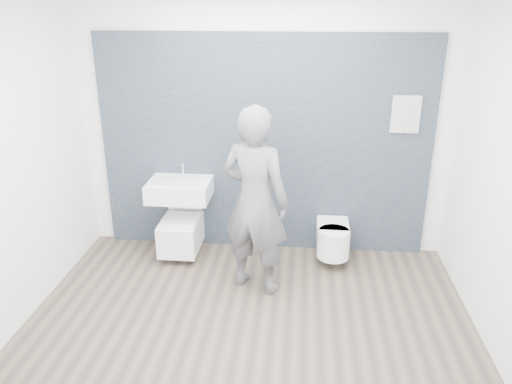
# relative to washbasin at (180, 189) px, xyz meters

# --- Properties ---
(ground) EXTENTS (4.00, 4.00, 0.00)m
(ground) POSITION_rel_washbasin_xyz_m (0.89, -1.19, -0.77)
(ground) COLOR brown
(ground) RESTS_ON ground
(room_shell) EXTENTS (4.00, 4.00, 4.00)m
(room_shell) POSITION_rel_washbasin_xyz_m (0.89, -1.19, 0.97)
(room_shell) COLOR white
(room_shell) RESTS_ON ground
(tile_wall) EXTENTS (3.60, 0.06, 2.40)m
(tile_wall) POSITION_rel_washbasin_xyz_m (0.89, 0.28, -0.77)
(tile_wall) COLOR black
(tile_wall) RESTS_ON ground
(washbasin) EXTENTS (0.67, 0.50, 0.50)m
(washbasin) POSITION_rel_washbasin_xyz_m (0.00, 0.00, 0.00)
(washbasin) COLOR white
(washbasin) RESTS_ON ground
(toilet_square) EXTENTS (0.41, 0.59, 0.79)m
(toilet_square) POSITION_rel_washbasin_xyz_m (0.00, -0.04, -0.49)
(toilet_square) COLOR white
(toilet_square) RESTS_ON ground
(toilet_rounded) EXTENTS (0.35, 0.59, 0.32)m
(toilet_rounded) POSITION_rel_washbasin_xyz_m (1.68, -0.05, -0.50)
(toilet_rounded) COLOR white
(toilet_rounded) RESTS_ON ground
(info_placard) EXTENTS (0.29, 0.03, 0.39)m
(info_placard) POSITION_rel_washbasin_xyz_m (2.36, 0.24, -0.77)
(info_placard) COLOR white
(info_placard) RESTS_ON ground
(visitor) EXTENTS (0.78, 0.64, 1.85)m
(visitor) POSITION_rel_washbasin_xyz_m (0.89, -0.63, 0.15)
(visitor) COLOR #5C5C60
(visitor) RESTS_ON ground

